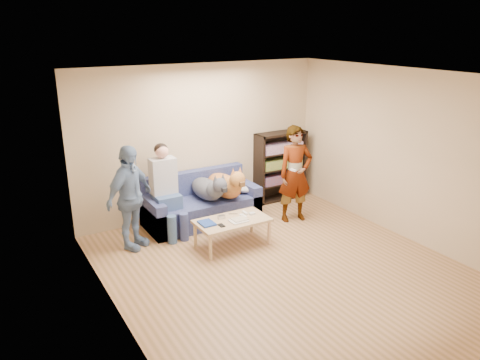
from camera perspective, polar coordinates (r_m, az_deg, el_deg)
ground at (r=6.55m, az=5.45°, el=-10.79°), size 5.00×5.00×0.00m
ceiling at (r=5.75m, az=6.25°, el=12.47°), size 5.00×5.00×0.00m
wall_back at (r=8.09m, az=-4.71°, el=4.84°), size 4.50×0.00×4.50m
wall_front at (r=4.43m, az=25.51°, el=-8.65°), size 4.50×0.00×4.50m
wall_left at (r=5.09m, az=-15.12°, el=-3.95°), size 0.00×5.00×5.00m
wall_right at (r=7.53m, az=19.79°, el=2.80°), size 0.00×5.00×5.00m
blanket at (r=8.12m, az=0.83°, el=-0.95°), size 0.40×0.34×0.14m
person_standing_right at (r=7.87m, az=6.75°, el=0.74°), size 0.66×0.49×1.64m
person_standing_left at (r=7.00m, az=-13.28°, el=-2.15°), size 0.98×0.82×1.57m
held_controller at (r=7.55m, az=6.50°, el=1.21°), size 0.05×0.12×0.03m
notebook_blue at (r=6.87m, az=-4.07°, el=-5.27°), size 0.20×0.26×0.03m
papers at (r=6.95m, az=-0.18°, el=-4.99°), size 0.26×0.20×0.02m
magazine at (r=6.97m, az=-0.05°, el=-4.78°), size 0.22×0.17×0.01m
camera_silver at (r=7.04m, az=-2.29°, el=-4.52°), size 0.11×0.06×0.05m
controller_a at (r=7.21m, az=0.59°, el=-4.02°), size 0.04×0.13×0.03m
controller_b at (r=7.19m, az=1.47°, el=-4.11°), size 0.09×0.06×0.03m
headphone_cup_a at (r=7.08m, az=0.54°, el=-4.50°), size 0.07×0.07×0.02m
headphone_cup_b at (r=7.14m, az=0.21°, el=-4.29°), size 0.07×0.07×0.02m
pen_orange at (r=6.87m, az=-0.43°, el=-5.30°), size 0.13×0.06×0.01m
pen_black at (r=7.20m, az=-0.83°, el=-4.14°), size 0.13×0.08×0.01m
wallet at (r=6.80m, az=-2.28°, el=-5.55°), size 0.07×0.12×0.02m
sofa at (r=7.95m, az=-4.86°, el=-3.13°), size 1.90×0.85×0.82m
person_seated at (r=7.43m, az=-9.02°, el=-0.80°), size 0.40×0.73×1.47m
dog_gray at (r=7.72m, az=-3.83°, el=-1.05°), size 0.38×1.24×0.56m
dog_tan at (r=7.81m, az=-1.66°, el=-0.59°), size 0.43×1.17×0.62m
coffee_table at (r=7.03m, az=-0.95°, el=-5.20°), size 1.10×0.60×0.42m
bookshelf at (r=8.88m, az=4.90°, el=1.91°), size 1.00×0.34×1.30m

